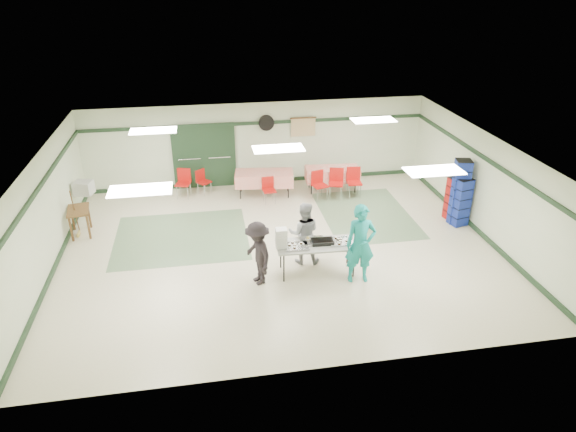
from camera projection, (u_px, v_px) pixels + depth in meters
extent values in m
plane|color=beige|center=(279.00, 247.00, 13.26)|extent=(11.00, 11.00, 0.00)
plane|color=white|center=(278.00, 148.00, 12.07)|extent=(11.00, 11.00, 0.00)
plane|color=beige|center=(257.00, 144.00, 16.65)|extent=(11.00, 0.00, 11.00)
plane|color=beige|center=(320.00, 307.00, 8.68)|extent=(11.00, 0.00, 11.00)
plane|color=beige|center=(43.00, 217.00, 11.82)|extent=(0.00, 9.00, 9.00)
plane|color=beige|center=(485.00, 185.00, 13.51)|extent=(0.00, 9.00, 9.00)
cube|color=#1C341E|center=(257.00, 123.00, 16.31)|extent=(11.00, 0.06, 0.10)
cube|color=#1C341E|center=(258.00, 181.00, 17.19)|extent=(11.00, 0.06, 0.12)
cube|color=#1C341E|center=(38.00, 189.00, 11.52)|extent=(0.06, 9.00, 0.10)
cube|color=#1C341E|center=(56.00, 264.00, 12.39)|extent=(0.06, 9.00, 0.12)
cube|color=#1C341E|center=(488.00, 160.00, 13.20)|extent=(0.06, 9.00, 0.10)
cube|color=#1C341E|center=(476.00, 229.00, 14.07)|extent=(0.06, 9.00, 0.12)
cube|color=#64815E|center=(182.00, 237.00, 13.76)|extent=(3.50, 3.00, 0.01)
cube|color=#64815E|center=(366.00, 214.00, 15.02)|extent=(2.50, 3.50, 0.01)
cube|color=gray|center=(189.00, 157.00, 16.39)|extent=(0.90, 0.06, 2.10)
cube|color=gray|center=(219.00, 155.00, 16.54)|extent=(0.90, 0.06, 2.10)
cube|color=#1C341E|center=(204.00, 156.00, 16.44)|extent=(2.00, 0.03, 2.15)
cylinder|color=black|center=(266.00, 123.00, 16.33)|extent=(0.50, 0.10, 0.50)
cube|color=#D2BC83|center=(303.00, 127.00, 16.61)|extent=(0.80, 0.02, 0.60)
cube|color=#AEAEA9|center=(317.00, 245.00, 11.88)|extent=(1.92, 0.84, 0.04)
cylinder|color=black|center=(284.00, 268.00, 11.68)|extent=(0.04, 0.04, 0.72)
cylinder|color=black|center=(354.00, 263.00, 11.87)|extent=(0.04, 0.04, 0.72)
cylinder|color=black|center=(281.00, 255.00, 12.23)|extent=(0.04, 0.04, 0.72)
cylinder|color=black|center=(348.00, 250.00, 12.42)|extent=(0.04, 0.04, 0.72)
cube|color=silver|center=(341.00, 242.00, 11.94)|extent=(0.58, 0.45, 0.02)
cube|color=silver|center=(313.00, 241.00, 11.96)|extent=(0.59, 0.46, 0.02)
cube|color=silver|center=(296.00, 247.00, 11.73)|extent=(0.56, 0.43, 0.02)
cube|color=black|center=(322.00, 242.00, 11.89)|extent=(0.52, 0.34, 0.08)
cube|color=white|center=(281.00, 238.00, 11.64)|extent=(0.26, 0.24, 0.47)
imported|color=teal|center=(360.00, 244.00, 11.50)|extent=(0.72, 0.51, 1.88)
imported|color=gray|center=(304.00, 233.00, 12.30)|extent=(0.86, 0.73, 1.57)
imported|color=black|center=(258.00, 253.00, 11.48)|extent=(0.83, 1.11, 1.52)
cube|color=red|center=(333.00, 169.00, 16.33)|extent=(1.74, 0.86, 0.05)
cube|color=red|center=(332.00, 174.00, 16.42)|extent=(1.74, 0.88, 0.40)
cylinder|color=black|center=(312.00, 184.00, 16.19)|extent=(0.04, 0.04, 0.72)
cylinder|color=black|center=(355.00, 182.00, 16.31)|extent=(0.04, 0.04, 0.72)
cylinder|color=black|center=(309.00, 177.00, 16.69)|extent=(0.04, 0.04, 0.72)
cylinder|color=black|center=(352.00, 176.00, 16.81)|extent=(0.04, 0.04, 0.72)
cube|color=red|center=(264.00, 173.00, 16.00)|extent=(1.88, 1.01, 0.05)
cube|color=red|center=(264.00, 179.00, 16.08)|extent=(1.88, 1.03, 0.40)
cylinder|color=black|center=(240.00, 188.00, 15.87)|extent=(0.04, 0.04, 0.72)
cylinder|color=black|center=(288.00, 187.00, 15.92)|extent=(0.04, 0.04, 0.72)
cylinder|color=black|center=(241.00, 181.00, 16.40)|extent=(0.04, 0.04, 0.72)
cylinder|color=black|center=(288.00, 180.00, 16.46)|extent=(0.04, 0.04, 0.72)
cube|color=red|center=(336.00, 184.00, 15.86)|extent=(0.55, 0.55, 0.04)
cube|color=red|center=(337.00, 174.00, 15.93)|extent=(0.43, 0.17, 0.44)
cylinder|color=silver|center=(330.00, 193.00, 15.84)|extent=(0.02, 0.02, 0.46)
cylinder|color=silver|center=(341.00, 194.00, 15.80)|extent=(0.02, 0.02, 0.46)
cylinder|color=silver|center=(330.00, 189.00, 16.15)|extent=(0.02, 0.02, 0.46)
cylinder|color=silver|center=(341.00, 189.00, 16.11)|extent=(0.02, 0.02, 0.46)
cube|color=red|center=(320.00, 186.00, 15.80)|extent=(0.52, 0.52, 0.04)
cube|color=red|center=(317.00, 177.00, 15.85)|extent=(0.41, 0.16, 0.42)
cylinder|color=silver|center=(318.00, 196.00, 15.70)|extent=(0.02, 0.02, 0.44)
cylinder|color=silver|center=(327.00, 194.00, 15.84)|extent=(0.02, 0.02, 0.44)
cylinder|color=silver|center=(312.00, 192.00, 15.97)|extent=(0.02, 0.02, 0.44)
cylinder|color=silver|center=(322.00, 190.00, 16.10)|extent=(0.02, 0.02, 0.44)
cube|color=red|center=(354.00, 183.00, 15.96)|extent=(0.46, 0.46, 0.04)
cube|color=red|center=(353.00, 173.00, 16.03)|extent=(0.44, 0.07, 0.43)
cylinder|color=silver|center=(349.00, 193.00, 15.90)|extent=(0.02, 0.02, 0.46)
cylinder|color=silver|center=(360.00, 192.00, 15.93)|extent=(0.02, 0.02, 0.46)
cylinder|color=silver|center=(347.00, 188.00, 16.21)|extent=(0.02, 0.02, 0.46)
cylinder|color=silver|center=(358.00, 188.00, 16.24)|extent=(0.02, 0.02, 0.46)
cube|color=red|center=(269.00, 191.00, 15.58)|extent=(0.41, 0.41, 0.04)
cube|color=red|center=(268.00, 182.00, 15.63)|extent=(0.37, 0.08, 0.37)
cylinder|color=silver|center=(266.00, 199.00, 15.50)|extent=(0.02, 0.02, 0.39)
cylinder|color=silver|center=(275.00, 198.00, 15.58)|extent=(0.02, 0.02, 0.39)
cylinder|color=silver|center=(263.00, 196.00, 15.76)|extent=(0.02, 0.02, 0.39)
cylinder|color=silver|center=(273.00, 195.00, 15.83)|extent=(0.02, 0.02, 0.39)
cube|color=red|center=(204.00, 182.00, 16.21)|extent=(0.51, 0.51, 0.04)
cube|color=red|center=(200.00, 175.00, 16.22)|extent=(0.30, 0.27, 0.36)
cylinder|color=silver|center=(204.00, 191.00, 16.12)|extent=(0.02, 0.02, 0.38)
cylinder|color=silver|center=(211.00, 188.00, 16.32)|extent=(0.02, 0.02, 0.38)
cylinder|color=silver|center=(198.00, 188.00, 16.28)|extent=(0.02, 0.02, 0.38)
cylinder|color=silver|center=(205.00, 186.00, 16.49)|extent=(0.02, 0.02, 0.38)
cube|color=red|center=(183.00, 184.00, 15.91)|extent=(0.52, 0.52, 0.04)
cube|color=red|center=(184.00, 175.00, 15.98)|extent=(0.42, 0.15, 0.42)
cylinder|color=silver|center=(177.00, 193.00, 15.88)|extent=(0.02, 0.02, 0.44)
cylinder|color=silver|center=(188.00, 193.00, 15.85)|extent=(0.02, 0.02, 0.44)
cylinder|color=silver|center=(180.00, 189.00, 16.18)|extent=(0.02, 0.02, 0.44)
cylinder|color=silver|center=(191.00, 189.00, 16.15)|extent=(0.02, 0.02, 0.44)
cube|color=navy|center=(459.00, 192.00, 14.17)|extent=(0.49, 0.49, 1.86)
cube|color=#A51012|center=(454.00, 199.00, 14.51)|extent=(0.45, 0.45, 1.25)
cube|color=navy|center=(460.00, 202.00, 14.16)|extent=(0.52, 0.52, 1.39)
cube|color=brown|center=(78.00, 210.00, 13.61)|extent=(0.65, 0.90, 0.05)
cube|color=brown|center=(71.00, 229.00, 13.42)|extent=(0.05, 0.05, 0.70)
cube|color=brown|center=(89.00, 227.00, 13.54)|extent=(0.05, 0.05, 0.70)
cube|color=brown|center=(73.00, 218.00, 14.00)|extent=(0.05, 0.05, 0.70)
cube|color=brown|center=(89.00, 216.00, 14.12)|extent=(0.05, 0.05, 0.70)
cube|color=#AEAFAA|center=(84.00, 188.00, 14.43)|extent=(0.57, 0.52, 0.38)
cylinder|color=brown|center=(75.00, 212.00, 13.59)|extent=(0.04, 0.21, 1.31)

